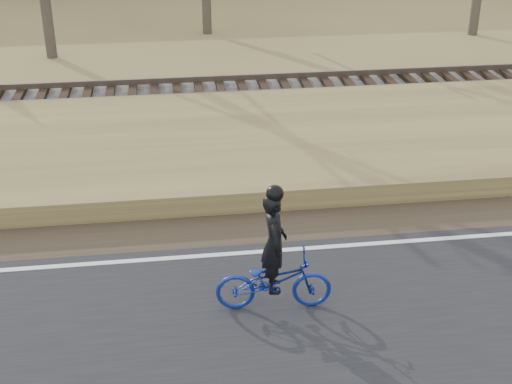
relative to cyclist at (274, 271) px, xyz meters
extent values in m
cube|color=#9B8C4F|center=(-4.70, 5.67, -0.50)|extent=(120.00, 5.00, 0.44)
cube|color=slate|center=(-4.70, 9.47, -0.49)|extent=(120.00, 3.00, 0.45)
cube|color=black|center=(-4.70, 9.47, -0.20)|extent=(120.00, 2.40, 0.14)
cube|color=brown|center=(-4.70, 8.75, -0.05)|extent=(120.00, 0.07, 0.15)
cube|color=brown|center=(-4.70, 10.19, -0.05)|extent=(120.00, 0.07, 0.15)
imported|color=navy|center=(0.00, 0.00, -0.19)|extent=(1.83, 0.75, 0.94)
imported|color=black|center=(0.00, 0.00, 0.49)|extent=(0.42, 0.61, 1.59)
sphere|color=black|center=(0.00, 0.00, 1.31)|extent=(0.26, 0.26, 0.26)
camera|label=1|loc=(-1.54, -9.09, 5.83)|focal=50.00mm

